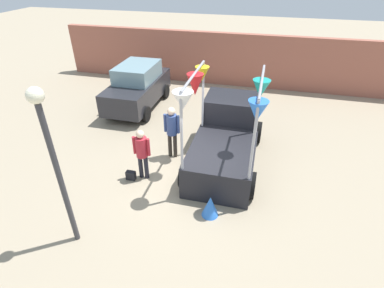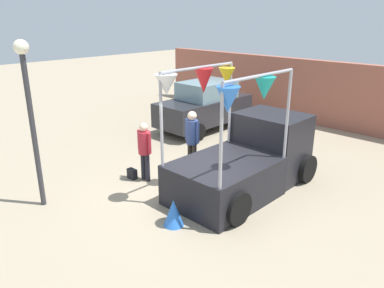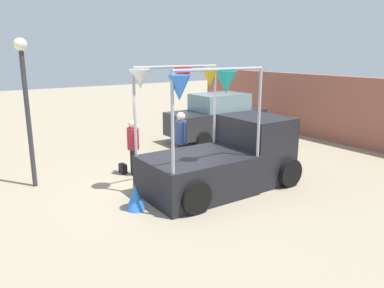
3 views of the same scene
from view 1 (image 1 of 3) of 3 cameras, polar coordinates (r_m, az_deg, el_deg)
name	(u,v)px [view 1 (image 1 of 3)]	position (r m, az deg, el deg)	size (l,w,h in m)	color
ground_plane	(194,175)	(9.33, 0.30, -5.91)	(60.00, 60.00, 0.00)	gray
vendor_truck	(227,135)	(9.70, 6.68, 1.66)	(2.42, 4.14, 3.18)	black
parked_car	(138,86)	(13.48, -10.30, 10.75)	(1.88, 4.00, 1.88)	#26262B
person_customer	(142,150)	(8.79, -9.55, -1.16)	(0.53, 0.34, 1.63)	black
person_vendor	(172,128)	(9.62, -3.86, 3.15)	(0.53, 0.34, 1.80)	#2D2823
handbag	(131,175)	(9.26, -11.56, -5.89)	(0.28, 0.16, 0.28)	black
street_lamp	(52,151)	(6.48, -25.16, -1.19)	(0.32, 0.32, 3.85)	#333338
brick_boundary_wall	(232,60)	(15.90, 7.57, 15.62)	(18.00, 0.36, 2.60)	#9E5947
folded_kite_bundle_azure	(210,206)	(7.87, 3.49, -11.73)	(0.44, 0.44, 0.60)	blue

